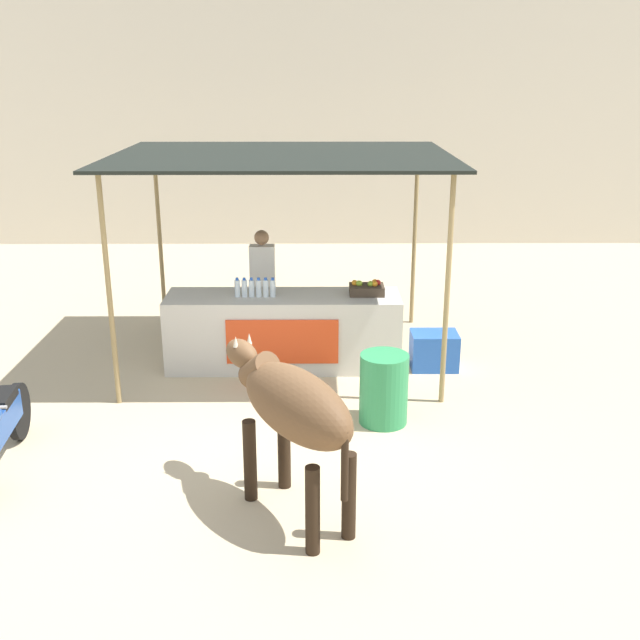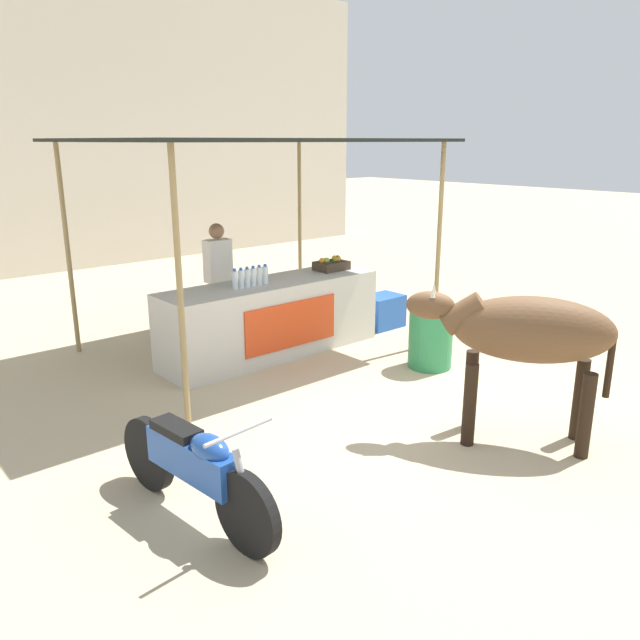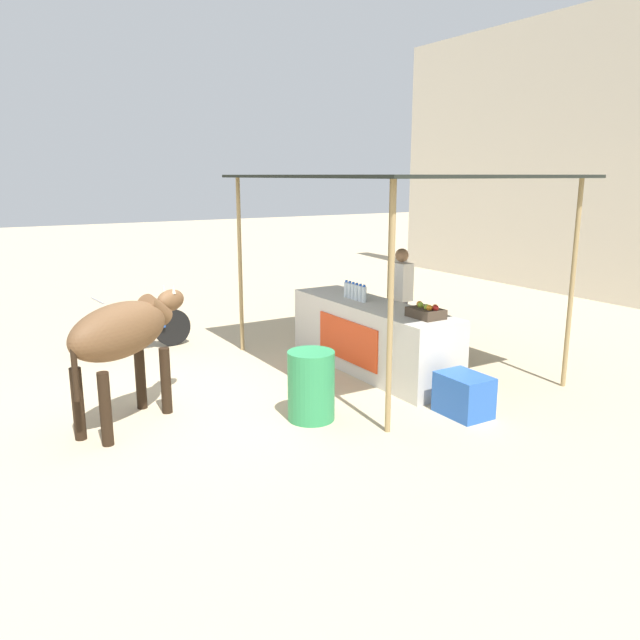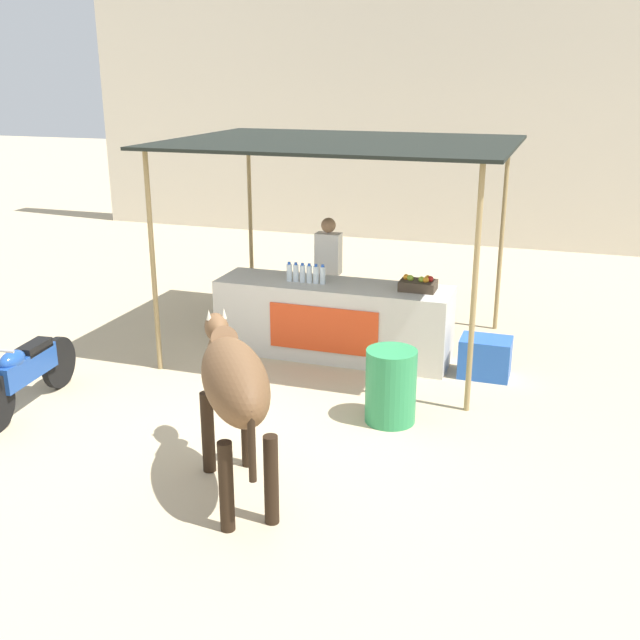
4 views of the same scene
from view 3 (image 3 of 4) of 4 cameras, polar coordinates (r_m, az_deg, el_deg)
ground_plane at (r=7.92m, az=-8.47°, el=-6.98°), size 60.00×60.00×0.00m
stall_counter at (r=8.80m, az=4.71°, el=-1.54°), size 3.00×0.82×0.96m
stall_awning at (r=8.70m, az=6.63°, el=12.33°), size 4.20×3.20×2.71m
water_bottle_row at (r=8.93m, az=3.22°, el=2.60°), size 0.52×0.07×0.25m
fruit_crate at (r=7.89m, az=9.66°, el=0.73°), size 0.44×0.32×0.18m
vendor_behind_counter at (r=9.41m, az=7.37°, el=1.65°), size 0.34×0.22×1.65m
cooler_box at (r=7.39m, az=13.00°, el=-6.69°), size 0.60×0.44×0.48m
water_barrel at (r=7.03m, az=-0.82°, el=-6.02°), size 0.53×0.53×0.79m
cow at (r=7.05m, az=-17.47°, el=-1.18°), size 1.35×1.70×1.44m
motorcycle_parked at (r=10.09m, az=-16.61°, el=-0.46°), size 0.55×1.80×0.90m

